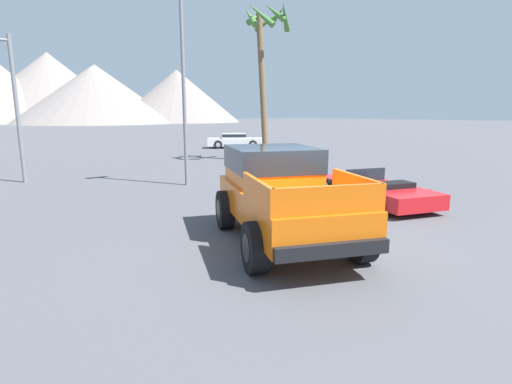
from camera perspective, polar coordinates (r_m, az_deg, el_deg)
ground_plane at (r=8.77m, az=6.62°, el=-7.84°), size 320.00×320.00×0.00m
orange_pickup_truck at (r=9.06m, az=3.38°, el=0.45°), size 3.86×5.41×2.06m
red_convertible_car at (r=13.46m, az=16.56°, el=0.24°), size 3.12×4.84×1.04m
parked_car_white at (r=33.42m, az=-3.03°, el=7.37°), size 4.73×3.99×1.19m
street_lamp_post at (r=16.17m, az=-10.38°, el=16.82°), size 0.90×0.24×7.42m
palm_tree_tall at (r=24.33m, az=1.32°, el=20.06°), size 2.95×3.03×8.88m
distant_mountain_range at (r=134.86m, az=-25.58°, el=13.01°), size 92.71×72.82×21.88m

